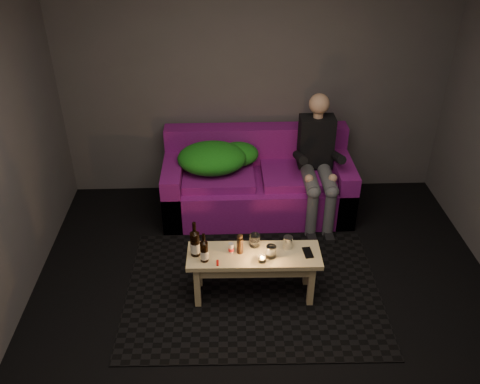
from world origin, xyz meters
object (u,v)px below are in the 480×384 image
object	(u,v)px
beer_bottle_a	(195,243)
person	(318,159)
coffee_table	(254,261)
steel_cup	(288,242)
sofa	(257,183)
beer_bottle_b	(204,251)

from	to	relation	value
beer_bottle_a	person	bearing A→B (deg)	45.09
coffee_table	steel_cup	xyz separation A→B (m)	(0.28, 0.07, 0.13)
person	beer_bottle_a	bearing A→B (deg)	-134.91
sofa	person	bearing A→B (deg)	-14.95
coffee_table	beer_bottle_b	xyz separation A→B (m)	(-0.40, -0.07, 0.17)
person	steel_cup	bearing A→B (deg)	-110.60
sofa	person	distance (m)	0.70
steel_cup	coffee_table	bearing A→B (deg)	-165.64
beer_bottle_a	steel_cup	bearing A→B (deg)	4.75
steel_cup	beer_bottle_a	bearing A→B (deg)	-175.25
sofa	coffee_table	xyz separation A→B (m)	(-0.12, -1.34, 0.07)
beer_bottle_b	steel_cup	bearing A→B (deg)	11.70
steel_cup	beer_bottle_b	bearing A→B (deg)	-168.30
person	coffee_table	world-z (taller)	person
sofa	beer_bottle_a	xyz separation A→B (m)	(-0.59, -1.33, 0.26)
person	beer_bottle_b	distance (m)	1.66
coffee_table	sofa	bearing A→B (deg)	85.03
beer_bottle_b	steel_cup	size ratio (longest dim) A/B	2.49
sofa	steel_cup	world-z (taller)	sofa
coffee_table	beer_bottle_b	world-z (taller)	beer_bottle_b
beer_bottle_a	steel_cup	size ratio (longest dim) A/B	3.00
person	beer_bottle_a	size ratio (longest dim) A/B	4.06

